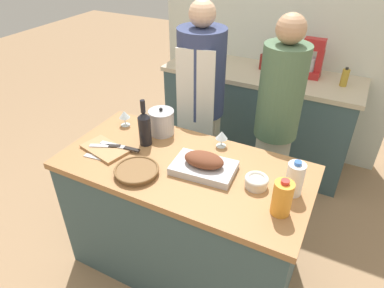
% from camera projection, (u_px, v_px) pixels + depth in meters
% --- Properties ---
extents(ground_plane, '(12.00, 12.00, 0.00)m').
position_uv_depth(ground_plane, '(185.00, 261.00, 2.47)').
color(ground_plane, '#9E7A56').
extents(kitchen_island, '(1.48, 0.73, 0.87)m').
position_uv_depth(kitchen_island, '(184.00, 218.00, 2.23)').
color(kitchen_island, '#3D565B').
rests_on(kitchen_island, ground_plane).
extents(back_counter, '(1.77, 0.60, 0.92)m').
position_uv_depth(back_counter, '(257.00, 117.00, 3.32)').
color(back_counter, '#3D565B').
rests_on(back_counter, ground_plane).
extents(back_wall, '(2.27, 0.10, 2.55)m').
position_uv_depth(back_wall, '(278.00, 22.00, 3.13)').
color(back_wall, silver).
rests_on(back_wall, ground_plane).
extents(roasting_pan, '(0.37, 0.25, 0.12)m').
position_uv_depth(roasting_pan, '(204.00, 165.00, 1.92)').
color(roasting_pan, '#BCBCC1').
rests_on(roasting_pan, kitchen_island).
extents(wicker_basket, '(0.25, 0.25, 0.04)m').
position_uv_depth(wicker_basket, '(137.00, 171.00, 1.91)').
color(wicker_basket, brown).
rests_on(wicker_basket, kitchen_island).
extents(cutting_board, '(0.32, 0.23, 0.02)m').
position_uv_depth(cutting_board, '(105.00, 149.00, 2.11)').
color(cutting_board, '#AD7F51').
rests_on(cutting_board, kitchen_island).
extents(stock_pot, '(0.17, 0.17, 0.19)m').
position_uv_depth(stock_pot, '(162.00, 122.00, 2.24)').
color(stock_pot, '#B7B7BC').
rests_on(stock_pot, kitchen_island).
extents(mixing_bowl, '(0.13, 0.13, 0.06)m').
position_uv_depth(mixing_bowl, '(256.00, 181.00, 1.81)').
color(mixing_bowl, beige).
rests_on(mixing_bowl, kitchen_island).
extents(juice_jug, '(0.10, 0.10, 0.20)m').
position_uv_depth(juice_jug, '(282.00, 198.00, 1.62)').
color(juice_jug, orange).
rests_on(juice_jug, kitchen_island).
extents(milk_jug, '(0.09, 0.09, 0.20)m').
position_uv_depth(milk_jug, '(295.00, 179.00, 1.74)').
color(milk_jug, white).
rests_on(milk_jug, kitchen_island).
extents(wine_bottle_green, '(0.08, 0.08, 0.30)m').
position_uv_depth(wine_bottle_green, '(145.00, 127.00, 2.11)').
color(wine_bottle_green, black).
rests_on(wine_bottle_green, kitchen_island).
extents(wine_glass_left, '(0.07, 0.07, 0.11)m').
position_uv_depth(wine_glass_left, '(124.00, 115.00, 2.33)').
color(wine_glass_left, silver).
rests_on(wine_glass_left, kitchen_island).
extents(wine_glass_right, '(0.07, 0.07, 0.11)m').
position_uv_depth(wine_glass_right, '(222.00, 136.00, 2.11)').
color(wine_glass_right, silver).
rests_on(wine_glass_right, kitchen_island).
extents(knife_chef, '(0.27, 0.06, 0.01)m').
position_uv_depth(knife_chef, '(121.00, 147.00, 2.11)').
color(knife_chef, '#B7B7BC').
rests_on(knife_chef, cutting_board).
extents(knife_paring, '(0.20, 0.05, 0.01)m').
position_uv_depth(knife_paring, '(100.00, 158.00, 2.04)').
color(knife_paring, '#B7B7BC').
rests_on(knife_paring, kitchen_island).
extents(knife_bread, '(0.19, 0.11, 0.01)m').
position_uv_depth(knife_bread, '(106.00, 146.00, 2.12)').
color(knife_bread, '#B7B7BC').
rests_on(knife_bread, cutting_board).
extents(stand_mixer, '(0.18, 0.14, 0.33)m').
position_uv_depth(stand_mixer, '(312.00, 61.00, 2.91)').
color(stand_mixer, '#B22323').
rests_on(stand_mixer, back_counter).
extents(condiment_bottle_tall, '(0.06, 0.06, 0.16)m').
position_uv_depth(condiment_bottle_tall, '(345.00, 78.00, 2.78)').
color(condiment_bottle_tall, '#B28E2D').
rests_on(condiment_bottle_tall, back_counter).
extents(condiment_bottle_short, '(0.07, 0.07, 0.15)m').
position_uv_depth(condiment_bottle_short, '(263.00, 62.00, 3.10)').
color(condiment_bottle_short, maroon).
rests_on(condiment_bottle_short, back_counter).
extents(condiment_bottle_extra, '(0.06, 0.06, 0.22)m').
position_uv_depth(condiment_bottle_extra, '(285.00, 59.00, 3.06)').
color(condiment_bottle_extra, '#332D28').
rests_on(condiment_bottle_extra, back_counter).
extents(person_cook_aproned, '(0.36, 0.38, 1.63)m').
position_uv_depth(person_cook_aproned, '(201.00, 99.00, 2.66)').
color(person_cook_aproned, beige).
rests_on(person_cook_aproned, ground_plane).
extents(person_cook_guest, '(0.30, 0.30, 1.61)m').
position_uv_depth(person_cook_guest, '(277.00, 119.00, 2.39)').
color(person_cook_guest, beige).
rests_on(person_cook_guest, ground_plane).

